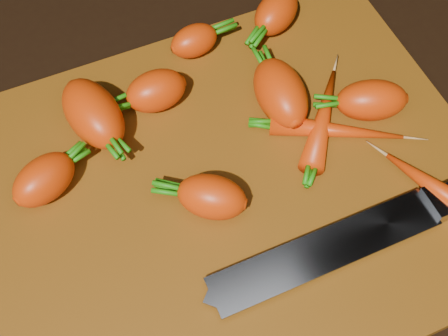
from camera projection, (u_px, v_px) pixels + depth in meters
name	position (u px, v px, depth m)	size (l,w,h in m)	color
ground	(228.00, 194.00, 0.62)	(2.00, 2.00, 0.01)	black
cutting_board	(228.00, 189.00, 0.61)	(0.50, 0.40, 0.01)	brown
carrot_0	(44.00, 180.00, 0.58)	(0.07, 0.04, 0.04)	#EB3C08
carrot_1	(156.00, 91.00, 0.63)	(0.06, 0.04, 0.04)	#EB3C08
carrot_2	(93.00, 113.00, 0.61)	(0.09, 0.05, 0.05)	#EB3C08
carrot_3	(280.00, 93.00, 0.63)	(0.08, 0.05, 0.05)	#EB3C08
carrot_4	(276.00, 12.00, 0.69)	(0.07, 0.04, 0.04)	#EB3C08
carrot_5	(194.00, 41.00, 0.67)	(0.05, 0.03, 0.03)	#EB3C08
carrot_6	(372.00, 100.00, 0.63)	(0.07, 0.04, 0.04)	#EB3C08
carrot_7	(323.00, 118.00, 0.63)	(0.12, 0.03, 0.03)	#EB3C08
carrot_8	(336.00, 130.00, 0.62)	(0.13, 0.02, 0.02)	#EB3C08
carrot_9	(437.00, 189.00, 0.58)	(0.11, 0.03, 0.03)	#EB3C08
carrot_10	(212.00, 197.00, 0.57)	(0.07, 0.04, 0.04)	#EB3C08
knife	(347.00, 241.00, 0.56)	(0.36, 0.04, 0.02)	gray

